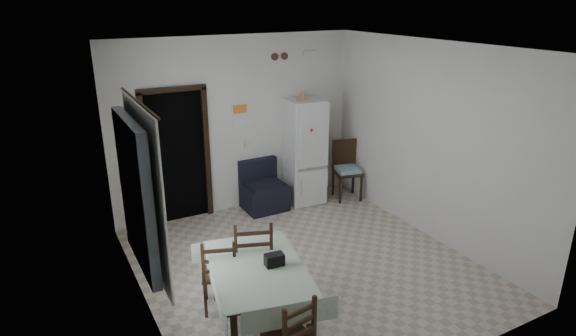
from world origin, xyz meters
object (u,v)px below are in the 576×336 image
at_px(navy_seat, 264,186).
at_px(dining_chair_far_right, 253,258).
at_px(dining_table, 258,297).
at_px(fridge, 304,152).
at_px(dining_chair_near_head, 288,335).
at_px(corner_chair, 348,171).
at_px(dining_chair_far_left, 219,272).

xyz_separation_m(navy_seat, dining_chair_far_right, (-1.25, -2.27, 0.13)).
relative_size(navy_seat, dining_table, 0.57).
distance_m(fridge, dining_table, 3.59).
relative_size(fridge, navy_seat, 2.20).
bearing_deg(dining_chair_near_head, navy_seat, -120.86).
bearing_deg(navy_seat, corner_chair, -11.38).
bearing_deg(dining_chair_far_left, fridge, -117.80).
height_order(dining_table, dining_chair_near_head, dining_chair_near_head).
distance_m(navy_seat, dining_chair_near_head, 3.88).
distance_m(fridge, navy_seat, 0.92).
height_order(fridge, corner_chair, fridge).
bearing_deg(dining_table, fridge, 63.79).
relative_size(corner_chair, dining_chair_near_head, 1.14).
relative_size(navy_seat, dining_chair_far_right, 0.77).
bearing_deg(dining_table, dining_chair_far_left, 126.09).
distance_m(fridge, dining_chair_far_left, 3.35).
distance_m(navy_seat, dining_chair_far_right, 2.60).
relative_size(dining_chair_far_right, dining_chair_near_head, 1.18).
xyz_separation_m(dining_table, dining_chair_far_right, (0.18, 0.52, 0.16)).
bearing_deg(dining_chair_near_head, corner_chair, -140.66).
distance_m(fridge, dining_chair_near_head, 4.26).
bearing_deg(fridge, dining_table, -123.13).
distance_m(fridge, dining_chair_far_right, 3.07).
height_order(corner_chair, dining_chair_near_head, corner_chair).
bearing_deg(dining_chair_far_left, navy_seat, -107.02).
bearing_deg(navy_seat, dining_chair_near_head, -112.86).
height_order(navy_seat, dining_table, navy_seat).
height_order(corner_chair, dining_table, corner_chair).
height_order(navy_seat, dining_chair_near_head, dining_chair_near_head).
bearing_deg(corner_chair, dining_table, -125.24).
relative_size(dining_chair_far_left, dining_chair_far_right, 0.87).
xyz_separation_m(navy_seat, dining_chair_near_head, (-1.49, -3.58, 0.04)).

